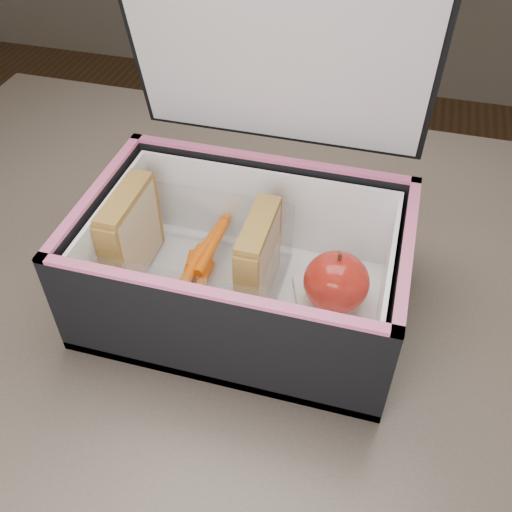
{
  "coord_description": "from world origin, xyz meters",
  "views": [
    {
      "loc": [
        0.06,
        -0.4,
        1.21
      ],
      "look_at": [
        -0.05,
        -0.0,
        0.81
      ],
      "focal_mm": 40.0,
      "sensor_mm": 36.0,
      "label": 1
    }
  ],
  "objects": [
    {
      "name": "red_apple",
      "position": [
        0.03,
        -0.01,
        0.8
      ],
      "size": [
        0.07,
        0.07,
        0.07
      ],
      "rotation": [
        0.0,
        0.0,
        -0.06
      ],
      "color": "maroon",
      "rests_on": "paper_napkin"
    },
    {
      "name": "carrot_sticks",
      "position": [
        -0.11,
        -0.02,
        0.79
      ],
      "size": [
        0.04,
        0.14,
        0.03
      ],
      "color": "#E0470F",
      "rests_on": "plastic_tub"
    },
    {
      "name": "kitchen_table",
      "position": [
        0.0,
        0.0,
        0.66
      ],
      "size": [
        1.2,
        0.8,
        0.75
      ],
      "color": "brown",
      "rests_on": "ground"
    },
    {
      "name": "sandwich_right",
      "position": [
        -0.05,
        -0.01,
        0.82
      ],
      "size": [
        0.02,
        0.09,
        0.1
      ],
      "color": "tan",
      "rests_on": "plastic_tub"
    },
    {
      "name": "lunch_bag",
      "position": [
        -0.06,
        -0.01,
        0.82
      ],
      "size": [
        0.31,
        0.26,
        0.31
      ],
      "color": "black",
      "rests_on": "kitchen_table"
    },
    {
      "name": "sandwich_left",
      "position": [
        -0.18,
        -0.01,
        0.82
      ],
      "size": [
        0.02,
        0.09,
        0.1
      ],
      "color": "tan",
      "rests_on": "plastic_tub"
    },
    {
      "name": "plastic_tub",
      "position": [
        -0.12,
        -0.01,
        0.8
      ],
      "size": [
        0.18,
        0.13,
        0.07
      ],
      "primitive_type": null,
      "color": "white",
      "rests_on": "lunch_bag"
    },
    {
      "name": "paper_napkin",
      "position": [
        0.04,
        -0.01,
        0.77
      ],
      "size": [
        0.1,
        0.1,
        0.01
      ],
      "primitive_type": "cube",
      "rotation": [
        0.0,
        0.0,
        0.35
      ],
      "color": "white",
      "rests_on": "lunch_bag"
    }
  ]
}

